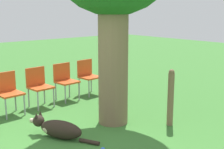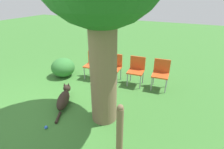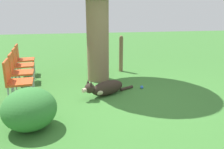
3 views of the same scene
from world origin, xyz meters
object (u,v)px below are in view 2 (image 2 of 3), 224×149
at_px(red_chair_2, 136,69).
at_px(tennis_ball, 46,127).
at_px(red_chair_0, 93,63).
at_px(red_chair_1, 114,66).
at_px(dog, 64,98).
at_px(fence_post, 120,131).
at_px(red_chair_3, 161,72).

bearing_deg(red_chair_2, tennis_ball, -25.37).
bearing_deg(red_chair_0, tennis_ball, 4.08).
bearing_deg(red_chair_1, red_chair_2, 91.60).
relative_size(dog, red_chair_2, 1.41).
bearing_deg(dog, red_chair_0, -21.35).
xyz_separation_m(red_chair_0, tennis_ball, (2.48, 0.35, -0.45)).
bearing_deg(fence_post, red_chair_1, -153.73).
bearing_deg(red_chair_1, tennis_ball, -11.50).
height_order(red_chair_2, tennis_ball, red_chair_2).
xyz_separation_m(red_chair_1, red_chair_3, (-0.13, 1.37, 0.00)).
bearing_deg(dog, red_chair_2, -61.18).
distance_m(red_chair_1, red_chair_3, 1.38).
relative_size(red_chair_0, red_chair_3, 1.00).
height_order(red_chair_1, red_chair_3, same).
bearing_deg(red_chair_2, red_chair_0, -88.40).
xyz_separation_m(red_chair_2, red_chair_3, (-0.07, 0.69, 0.00)).
bearing_deg(red_chair_0, dog, 0.18).
xyz_separation_m(red_chair_0, red_chair_3, (-0.20, 2.06, 0.00)).
xyz_separation_m(fence_post, red_chair_0, (-2.43, -1.92, -0.03)).
distance_m(dog, red_chair_2, 2.18).
bearing_deg(red_chair_0, fence_post, 34.44).
distance_m(dog, red_chair_3, 2.68).
distance_m(dog, tennis_ball, 0.90).
relative_size(red_chair_2, red_chair_3, 1.00).
bearing_deg(red_chair_2, red_chair_1, -88.40).
xyz_separation_m(fence_post, red_chair_1, (-2.49, -1.23, -0.03)).
height_order(fence_post, red_chair_3, fence_post).
xyz_separation_m(dog, red_chair_3, (-1.81, 1.95, 0.33)).
distance_m(fence_post, red_chair_1, 2.78).
distance_m(fence_post, tennis_ball, 1.64).
bearing_deg(tennis_ball, fence_post, 91.82).
xyz_separation_m(red_chair_3, tennis_ball, (2.67, -1.71, -0.45)).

